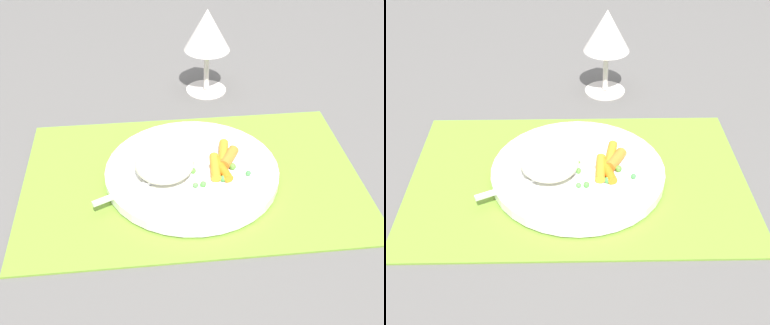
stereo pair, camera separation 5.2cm
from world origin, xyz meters
TOP-DOWN VIEW (x-y plane):
  - ground_plane at (0.00, 0.00)m, footprint 2.40×2.40m
  - placemat at (0.00, 0.00)m, footprint 0.49×0.32m
  - plate at (0.00, 0.00)m, footprint 0.25×0.25m
  - rice_mound at (-0.04, -0.01)m, footprint 0.08×0.08m
  - carrot_portion at (0.05, 0.00)m, footprint 0.05×0.09m
  - pea_scatter at (0.03, -0.01)m, footprint 0.09×0.07m
  - fork at (-0.04, -0.02)m, footprint 0.17×0.09m
  - wine_glass at (0.06, 0.27)m, footprint 0.08×0.08m

SIDE VIEW (x-z plane):
  - ground_plane at x=0.00m, z-range 0.00..0.00m
  - placemat at x=0.00m, z-range 0.00..0.01m
  - plate at x=0.00m, z-range 0.01..0.02m
  - fork at x=-0.04m, z-range 0.02..0.03m
  - pea_scatter at x=0.03m, z-range 0.02..0.03m
  - carrot_portion at x=0.05m, z-range 0.02..0.04m
  - rice_mound at x=-0.04m, z-range 0.02..0.06m
  - wine_glass at x=0.06m, z-range 0.04..0.19m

